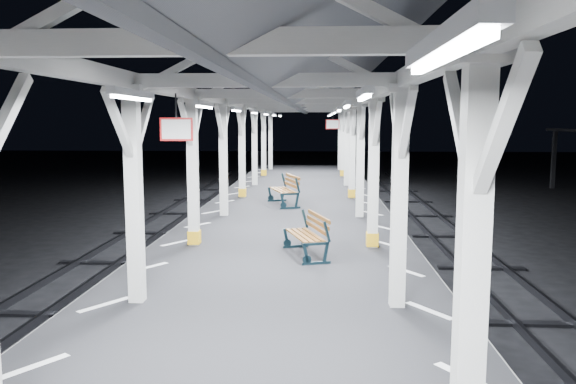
{
  "coord_description": "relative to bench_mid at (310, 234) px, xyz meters",
  "views": [
    {
      "loc": [
        0.81,
        -10.31,
        3.79
      ],
      "look_at": [
        0.11,
        2.19,
        2.2
      ],
      "focal_mm": 35.0,
      "sensor_mm": 36.0,
      "label": 1
    }
  ],
  "objects": [
    {
      "name": "track_left",
      "position": [
        -5.62,
        -1.16,
        -1.38
      ],
      "size": [
        2.2,
        60.0,
        0.16
      ],
      "color": "#2D2D33",
      "rests_on": "ground"
    },
    {
      "name": "hazard_stripes_left",
      "position": [
        -3.07,
        -1.16,
        -0.46
      ],
      "size": [
        1.0,
        48.0,
        0.01
      ],
      "primitive_type": "cube",
      "color": "silver",
      "rests_on": "platform"
    },
    {
      "name": "bench_far",
      "position": [
        -0.9,
        7.06,
        0.07
      ],
      "size": [
        1.21,
        1.96,
        1.0
      ],
      "rotation": [
        0.0,
        0.0,
        0.31
      ],
      "color": "#11252E",
      "rests_on": "platform"
    },
    {
      "name": "ground",
      "position": [
        -0.62,
        -1.16,
        -1.46
      ],
      "size": [
        120.0,
        120.0,
        0.0
      ],
      "primitive_type": "plane",
      "color": "black",
      "rests_on": "ground"
    },
    {
      "name": "canopy",
      "position": [
        -0.62,
        -1.18,
        3.1
      ],
      "size": [
        5.4,
        49.0,
        4.65
      ],
      "color": "silver",
      "rests_on": "platform"
    },
    {
      "name": "platform",
      "position": [
        -0.62,
        -1.16,
        -0.96
      ],
      "size": [
        6.0,
        50.0,
        1.0
      ],
      "primitive_type": "cube",
      "color": "black",
      "rests_on": "ground"
    },
    {
      "name": "bench_mid",
      "position": [
        0.0,
        0.0,
        0.0
      ],
      "size": [
        1.04,
        1.69,
        0.86
      ],
      "rotation": [
        0.0,
        0.0,
        0.31
      ],
      "color": "#11252E",
      "rests_on": "platform"
    },
    {
      "name": "track_right",
      "position": [
        4.38,
        -1.16,
        -1.38
      ],
      "size": [
        2.2,
        60.0,
        0.16
      ],
      "color": "#2D2D33",
      "rests_on": "ground"
    },
    {
      "name": "hazard_stripes_right",
      "position": [
        1.83,
        -1.16,
        -0.46
      ],
      "size": [
        1.0,
        48.0,
        0.01
      ],
      "primitive_type": "cube",
      "color": "silver",
      "rests_on": "platform"
    }
  ]
}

